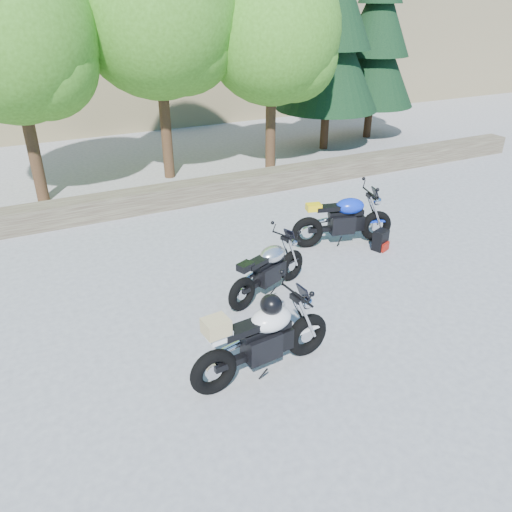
% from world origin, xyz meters
% --- Properties ---
extents(ground, '(90.00, 90.00, 0.00)m').
position_xyz_m(ground, '(0.00, 0.00, 0.00)').
color(ground, slate).
rests_on(ground, ground).
extents(stone_wall, '(22.00, 0.55, 0.50)m').
position_xyz_m(stone_wall, '(0.00, 5.50, 0.25)').
color(stone_wall, '#46392E').
rests_on(stone_wall, ground).
extents(tree_decid_left, '(3.67, 3.67, 5.62)m').
position_xyz_m(tree_decid_left, '(-2.39, 7.14, 3.63)').
color(tree_decid_left, '#382314').
rests_on(tree_decid_left, ground).
extents(tree_decid_mid, '(4.08, 4.08, 6.24)m').
position_xyz_m(tree_decid_mid, '(0.91, 7.54, 4.04)').
color(tree_decid_mid, '#382314').
rests_on(tree_decid_mid, ground).
extents(tree_decid_right, '(3.54, 3.54, 5.41)m').
position_xyz_m(tree_decid_right, '(3.71, 6.94, 3.50)').
color(tree_decid_right, '#382314').
rests_on(tree_decid_right, ground).
extents(conifer_near, '(3.17, 3.17, 7.06)m').
position_xyz_m(conifer_near, '(6.20, 8.20, 3.68)').
color(conifer_near, '#382314').
rests_on(conifer_near, ground).
extents(conifer_far, '(2.82, 2.82, 6.27)m').
position_xyz_m(conifer_far, '(8.40, 8.80, 3.27)').
color(conifer_far, '#382314').
rests_on(conifer_far, ground).
extents(silver_bike, '(1.73, 0.85, 0.91)m').
position_xyz_m(silver_bike, '(0.43, 1.00, 0.44)').
color(silver_bike, black).
rests_on(silver_bike, ground).
extents(white_bike, '(2.06, 0.65, 1.14)m').
position_xyz_m(white_bike, '(-0.56, -0.72, 0.56)').
color(white_bike, black).
rests_on(white_bike, ground).
extents(blue_bike, '(2.05, 0.77, 1.04)m').
position_xyz_m(blue_bike, '(2.62, 2.03, 0.51)').
color(blue_bike, black).
rests_on(blue_bike, ground).
extents(backpack, '(0.35, 0.33, 0.40)m').
position_xyz_m(backpack, '(3.14, 1.48, 0.19)').
color(backpack, black).
rests_on(backpack, ground).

